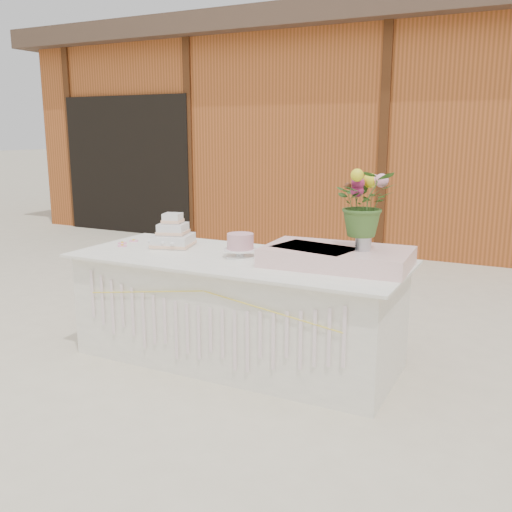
{
  "coord_description": "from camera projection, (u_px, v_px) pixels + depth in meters",
  "views": [
    {
      "loc": [
        1.89,
        -3.47,
        1.65
      ],
      "look_at": [
        0.0,
        0.3,
        0.72
      ],
      "focal_mm": 40.0,
      "sensor_mm": 36.0,
      "label": 1
    }
  ],
  "objects": [
    {
      "name": "wedding_cake",
      "position": [
        173.0,
        235.0,
        4.41
      ],
      "size": [
        0.36,
        0.36,
        0.26
      ],
      "rotation": [
        0.0,
        0.0,
        0.26
      ],
      "color": "white",
      "rests_on": "cake_table"
    },
    {
      "name": "satin_runner",
      "position": [
        337.0,
        257.0,
        3.79
      ],
      "size": [
        0.98,
        0.6,
        0.12
      ],
      "primitive_type": "cube",
      "rotation": [
        0.0,
        0.0,
        0.05
      ],
      "color": "#FFCDCD",
      "rests_on": "cake_table"
    },
    {
      "name": "pink_cake_stand",
      "position": [
        240.0,
        244.0,
        4.02
      ],
      "size": [
        0.24,
        0.24,
        0.17
      ],
      "color": "white",
      "rests_on": "cake_table"
    },
    {
      "name": "bouquet",
      "position": [
        365.0,
        196.0,
        3.62
      ],
      "size": [
        0.48,
        0.46,
        0.43
      ],
      "primitive_type": "imported",
      "rotation": [
        0.0,
        0.0,
        0.42
      ],
      "color": "#3C6127",
      "rests_on": "flower_vase"
    },
    {
      "name": "flower_vase",
      "position": [
        363.0,
        239.0,
        3.68
      ],
      "size": [
        0.1,
        0.1,
        0.14
      ],
      "primitive_type": "cylinder",
      "color": "silver",
      "rests_on": "satin_runner"
    },
    {
      "name": "cake_table",
      "position": [
        237.0,
        309.0,
        4.13
      ],
      "size": [
        2.4,
        1.0,
        0.77
      ],
      "color": "white",
      "rests_on": "ground"
    },
    {
      "name": "barn",
      "position": [
        415.0,
        129.0,
        9.09
      ],
      "size": [
        12.6,
        4.6,
        3.3
      ],
      "color": "#A14D21",
      "rests_on": "ground"
    },
    {
      "name": "loose_flowers",
      "position": [
        129.0,
        241.0,
        4.58
      ],
      "size": [
        0.25,
        0.38,
        0.02
      ],
      "primitive_type": null,
      "rotation": [
        0.0,
        0.0,
        -0.31
      ],
      "color": "#FC9ABE",
      "rests_on": "cake_table"
    },
    {
      "name": "ground",
      "position": [
        238.0,
        359.0,
        4.22
      ],
      "size": [
        80.0,
        80.0,
        0.0
      ],
      "primitive_type": "plane",
      "color": "beige",
      "rests_on": "ground"
    }
  ]
}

